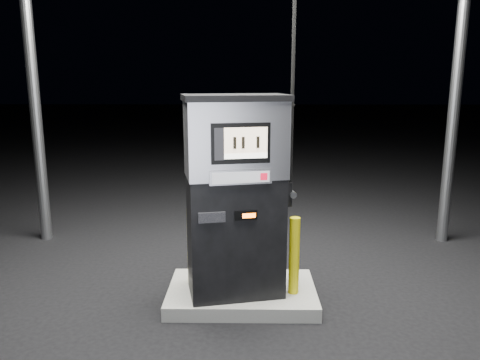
{
  "coord_description": "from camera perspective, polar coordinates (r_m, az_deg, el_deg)",
  "views": [
    {
      "loc": [
        0.04,
        -4.75,
        2.38
      ],
      "look_at": [
        -0.02,
        0.0,
        1.35
      ],
      "focal_mm": 35.0,
      "sensor_mm": 36.0,
      "label": 1
    }
  ],
  "objects": [
    {
      "name": "bollard_right",
      "position": [
        5.0,
        6.62,
        -9.15
      ],
      "size": [
        0.13,
        0.13,
        0.83
      ],
      "primitive_type": "cylinder",
      "rotation": [
        0.0,
        0.0,
        0.18
      ],
      "color": "#D4C60B",
      "rests_on": "pump_island"
    },
    {
      "name": "bollard_left",
      "position": [
        5.25,
        -5.82,
        -7.99
      ],
      "size": [
        0.11,
        0.11,
        0.85
      ],
      "primitive_type": "cylinder",
      "rotation": [
        0.0,
        0.0,
        0.01
      ],
      "color": "#D4C60B",
      "rests_on": "pump_island"
    },
    {
      "name": "fuel_dispenser",
      "position": [
        4.79,
        -0.53,
        -1.82
      ],
      "size": [
        1.2,
        0.82,
        4.32
      ],
      "rotation": [
        0.0,
        0.0,
        0.21
      ],
      "color": "black",
      "rests_on": "pump_island"
    },
    {
      "name": "pump_island",
      "position": [
        5.28,
        0.23,
        -13.69
      ],
      "size": [
        1.6,
        1.0,
        0.15
      ],
      "primitive_type": "cube",
      "color": "slate",
      "rests_on": "ground"
    },
    {
      "name": "ground",
      "position": [
        5.31,
        0.23,
        -14.42
      ],
      "size": [
        80.0,
        80.0,
        0.0
      ],
      "primitive_type": "plane",
      "color": "black",
      "rests_on": "ground"
    }
  ]
}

